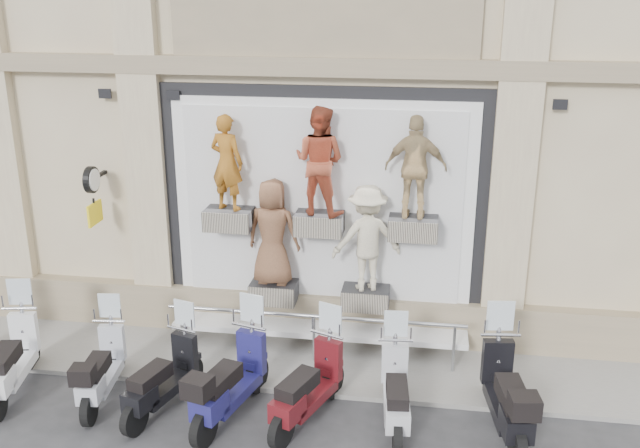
# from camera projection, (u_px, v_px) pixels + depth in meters

# --- Properties ---
(ground) EXTENTS (90.00, 90.00, 0.00)m
(ground) POSITION_uv_depth(u_px,v_px,m) (292.00, 434.00, 10.18)
(ground) COLOR #303033
(ground) RESTS_ON ground
(sidewalk) EXTENTS (16.00, 2.20, 0.08)m
(sidewalk) POSITION_uv_depth(u_px,v_px,m) (315.00, 359.00, 12.13)
(sidewalk) COLOR gray
(sidewalk) RESTS_ON ground
(shop_vitrine) EXTENTS (5.60, 1.01, 4.30)m
(shop_vitrine) POSITION_uv_depth(u_px,v_px,m) (326.00, 216.00, 11.95)
(shop_vitrine) COLOR black
(shop_vitrine) RESTS_ON ground
(guard_rail) EXTENTS (5.06, 0.10, 0.93)m
(guard_rail) POSITION_uv_depth(u_px,v_px,m) (314.00, 340.00, 11.90)
(guard_rail) COLOR #9EA0A5
(guard_rail) RESTS_ON ground
(clock_sign_bracket) EXTENTS (0.10, 0.80, 1.02)m
(clock_sign_bracket) POSITION_uv_depth(u_px,v_px,m) (93.00, 188.00, 12.15)
(clock_sign_bracket) COLOR black
(clock_sign_bracket) RESTS_ON ground
(scooter_b) EXTENTS (0.99, 2.11, 1.65)m
(scooter_b) POSITION_uv_depth(u_px,v_px,m) (10.00, 345.00, 10.96)
(scooter_b) COLOR silver
(scooter_b) RESTS_ON ground
(scooter_c) EXTENTS (0.76, 1.90, 1.50)m
(scooter_c) POSITION_uv_depth(u_px,v_px,m) (101.00, 356.00, 10.81)
(scooter_c) COLOR #ADB1BB
(scooter_c) RESTS_ON ground
(scooter_d) EXTENTS (1.07, 1.98, 1.54)m
(scooter_d) POSITION_uv_depth(u_px,v_px,m) (162.00, 364.00, 10.52)
(scooter_d) COLOR black
(scooter_d) RESTS_ON ground
(scooter_e) EXTENTS (1.13, 2.18, 1.70)m
(scooter_e) POSITION_uv_depth(u_px,v_px,m) (230.00, 366.00, 10.32)
(scooter_e) COLOR navy
(scooter_e) RESTS_ON ground
(scooter_f) EXTENTS (1.25, 2.07, 1.62)m
(scooter_f) POSITION_uv_depth(u_px,v_px,m) (308.00, 372.00, 10.24)
(scooter_f) COLOR #4C0D11
(scooter_f) RESTS_ON ground
(scooter_g) EXTENTS (0.73, 1.93, 1.54)m
(scooter_g) POSITION_uv_depth(u_px,v_px,m) (396.00, 379.00, 10.15)
(scooter_g) COLOR #ADAEB4
(scooter_g) RESTS_ON ground
(scooter_h) EXTENTS (0.91, 2.21, 1.74)m
(scooter_h) POSITION_uv_depth(u_px,v_px,m) (508.00, 379.00, 9.95)
(scooter_h) COLOR black
(scooter_h) RESTS_ON ground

